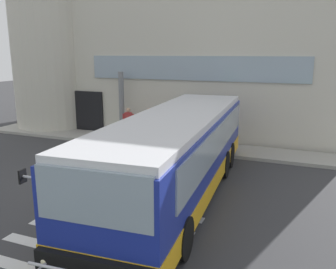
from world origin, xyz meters
The scene contains 9 objects.
ground_plane centered at (0.00, 0.00, -0.01)m, with size 80.00×90.00×0.02m, color #353538.
bay_paint_stripes centered at (2.00, -4.20, 0.00)m, with size 4.40×3.96×0.01m.
terminal_building centered at (-0.67, 11.54, 4.37)m, with size 19.16×13.80×8.77m.
boarding_curb centered at (0.00, 4.80, 0.07)m, with size 21.36×2.00×0.15m, color #9E9B93.
entry_support_column centered at (-2.72, 5.40, 1.87)m, with size 0.28×0.28×3.44m, color slate.
bus_main_foreground centered at (2.86, -0.93, 1.33)m, with size 3.32×11.33×2.70m.
passenger_near_column centered at (-1.92, 4.65, 1.08)m, with size 0.56×0.34×1.68m.
passenger_by_doorway centered at (-0.87, 4.93, 1.08)m, with size 0.44×0.45×1.68m.
passenger_at_curb_edge centered at (0.03, 5.14, 1.11)m, with size 0.59×0.38×1.68m.
Camera 1 is at (6.69, -11.17, 4.56)m, focal length 37.91 mm.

